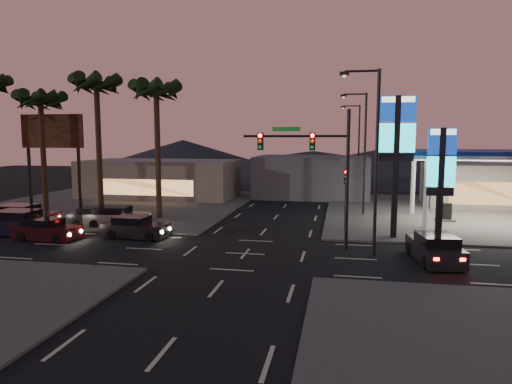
% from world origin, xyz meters
% --- Properties ---
extents(ground, '(140.00, 140.00, 0.00)m').
position_xyz_m(ground, '(0.00, 0.00, 0.00)').
color(ground, black).
rests_on(ground, ground).
extents(corner_lot_ne, '(24.00, 24.00, 0.12)m').
position_xyz_m(corner_lot_ne, '(16.00, 16.00, 0.06)').
color(corner_lot_ne, '#47443F').
rests_on(corner_lot_ne, ground).
extents(corner_lot_nw, '(24.00, 24.00, 0.12)m').
position_xyz_m(corner_lot_nw, '(-16.00, 16.00, 0.06)').
color(corner_lot_nw, '#47443F').
rests_on(corner_lot_nw, ground).
extents(gas_station, '(12.20, 8.20, 5.47)m').
position_xyz_m(gas_station, '(16.00, 12.00, 5.08)').
color(gas_station, silver).
rests_on(gas_station, ground).
extents(convenience_store, '(10.00, 6.00, 4.00)m').
position_xyz_m(convenience_store, '(18.00, 21.00, 2.00)').
color(convenience_store, '#726B5B').
rests_on(convenience_store, ground).
extents(pylon_sign_tall, '(2.20, 0.35, 9.00)m').
position_xyz_m(pylon_sign_tall, '(8.50, 5.50, 6.39)').
color(pylon_sign_tall, black).
rests_on(pylon_sign_tall, ground).
extents(pylon_sign_short, '(1.60, 0.35, 7.00)m').
position_xyz_m(pylon_sign_short, '(11.00, 4.50, 4.66)').
color(pylon_sign_short, black).
rests_on(pylon_sign_short, ground).
extents(traffic_signal_mast, '(6.10, 0.39, 8.00)m').
position_xyz_m(traffic_signal_mast, '(3.76, 1.99, 5.23)').
color(traffic_signal_mast, black).
rests_on(traffic_signal_mast, ground).
extents(pedestal_signal, '(0.32, 0.39, 4.30)m').
position_xyz_m(pedestal_signal, '(5.50, 6.98, 2.92)').
color(pedestal_signal, black).
rests_on(pedestal_signal, ground).
extents(streetlight_near, '(2.14, 0.25, 10.00)m').
position_xyz_m(streetlight_near, '(6.79, 1.00, 5.72)').
color(streetlight_near, black).
rests_on(streetlight_near, ground).
extents(streetlight_mid, '(2.14, 0.25, 10.00)m').
position_xyz_m(streetlight_mid, '(6.79, 14.00, 5.72)').
color(streetlight_mid, black).
rests_on(streetlight_mid, ground).
extents(streetlight_far, '(2.14, 0.25, 10.00)m').
position_xyz_m(streetlight_far, '(6.79, 28.00, 5.72)').
color(streetlight_far, black).
rests_on(streetlight_far, ground).
extents(palm_a, '(4.41, 4.41, 10.86)m').
position_xyz_m(palm_a, '(-9.00, 9.50, 9.43)').
color(palm_a, black).
rests_on(palm_a, ground).
extents(palm_b, '(4.41, 4.41, 11.46)m').
position_xyz_m(palm_b, '(-14.00, 9.50, 9.97)').
color(palm_b, black).
rests_on(palm_b, ground).
extents(palm_c, '(4.41, 4.41, 10.26)m').
position_xyz_m(palm_c, '(-19.00, 9.50, 8.88)').
color(palm_c, black).
rests_on(palm_c, ground).
extents(billboard, '(6.00, 0.30, 8.50)m').
position_xyz_m(billboard, '(-20.50, 13.00, 6.33)').
color(billboard, black).
rests_on(billboard, ground).
extents(building_far_west, '(16.00, 8.00, 4.00)m').
position_xyz_m(building_far_west, '(-14.00, 22.00, 2.00)').
color(building_far_west, '#726B5B').
rests_on(building_far_west, ground).
extents(building_far_mid, '(12.00, 9.00, 4.40)m').
position_xyz_m(building_far_mid, '(2.00, 26.00, 2.20)').
color(building_far_mid, '#4C4C51').
rests_on(building_far_mid, ground).
extents(hill_left, '(40.00, 40.00, 6.00)m').
position_xyz_m(hill_left, '(-25.00, 60.00, 3.00)').
color(hill_left, black).
rests_on(hill_left, ground).
extents(hill_right, '(50.00, 50.00, 5.00)m').
position_xyz_m(hill_right, '(15.00, 60.00, 2.50)').
color(hill_right, black).
rests_on(hill_right, ground).
extents(hill_center, '(60.00, 60.00, 4.00)m').
position_xyz_m(hill_center, '(0.00, 60.00, 2.00)').
color(hill_center, black).
rests_on(hill_center, ground).
extents(car_lane_a_front, '(4.33, 1.98, 1.39)m').
position_xyz_m(car_lane_a_front, '(-7.83, 2.72, 0.64)').
color(car_lane_a_front, black).
rests_on(car_lane_a_front, ground).
extents(car_lane_a_mid, '(4.31, 2.09, 1.37)m').
position_xyz_m(car_lane_a_mid, '(-13.01, 1.09, 0.63)').
color(car_lane_a_mid, black).
rests_on(car_lane_a_mid, ground).
extents(car_lane_a_rear, '(5.12, 2.23, 1.65)m').
position_xyz_m(car_lane_a_rear, '(-15.58, 2.05, 0.77)').
color(car_lane_a_rear, black).
rests_on(car_lane_a_rear, ground).
extents(car_lane_b_front, '(4.66, 2.22, 1.48)m').
position_xyz_m(car_lane_b_front, '(-10.73, 5.86, 0.69)').
color(car_lane_b_front, slate).
rests_on(car_lane_b_front, ground).
extents(car_lane_b_mid, '(4.26, 2.04, 1.35)m').
position_xyz_m(car_lane_b_mid, '(-12.37, 6.02, 0.63)').
color(car_lane_b_mid, black).
rests_on(car_lane_b_mid, ground).
extents(car_lane_b_rear, '(5.16, 2.21, 1.67)m').
position_xyz_m(car_lane_b_rear, '(-17.24, 4.16, 0.78)').
color(car_lane_b_rear, black).
rests_on(car_lane_b_rear, ground).
extents(suv_station, '(2.38, 4.65, 1.49)m').
position_xyz_m(suv_station, '(10.01, 0.21, 0.69)').
color(suv_station, black).
rests_on(suv_station, ground).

